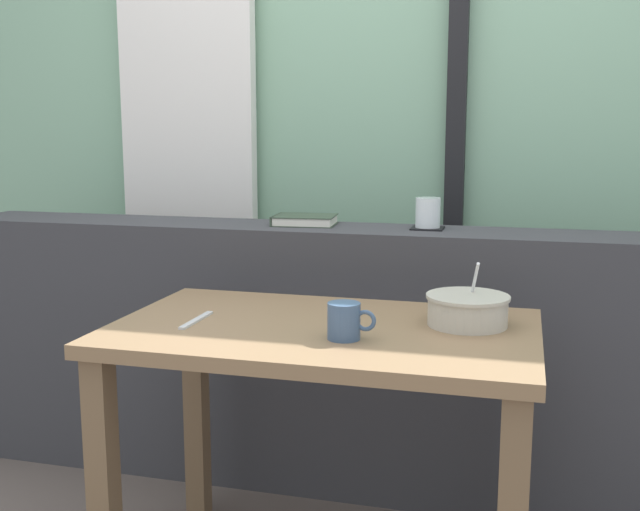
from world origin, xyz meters
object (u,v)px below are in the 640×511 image
(juice_glass, at_px, (428,214))
(fork_utensil, at_px, (196,320))
(closed_book, at_px, (304,220))
(ceramic_mug, at_px, (345,321))
(soup_bowl, at_px, (468,310))
(breakfast_table, at_px, (323,373))
(coaster_square, at_px, (428,228))

(juice_glass, relative_size, fork_utensil, 0.55)
(fork_utensil, bearing_deg, closed_book, 83.37)
(juice_glass, distance_m, ceramic_mug, 0.75)
(fork_utensil, bearing_deg, ceramic_mug, -7.83)
(juice_glass, height_order, soup_bowl, juice_glass)
(juice_glass, bearing_deg, ceramic_mug, -97.43)
(breakfast_table, bearing_deg, coaster_square, 74.53)
(breakfast_table, relative_size, fork_utensil, 6.08)
(fork_utensil, bearing_deg, soup_bowl, 12.65)
(coaster_square, bearing_deg, closed_book, 179.77)
(soup_bowl, height_order, fork_utensil, soup_bowl)
(fork_utensil, xyz_separation_m, ceramic_mug, (0.40, -0.06, 0.04))
(breakfast_table, xyz_separation_m, juice_glass, (0.17, 0.62, 0.34))
(juice_glass, xyz_separation_m, soup_bowl, (0.17, -0.53, -0.17))
(soup_bowl, bearing_deg, coaster_square, 107.50)
(juice_glass, bearing_deg, fork_utensil, -126.34)
(coaster_square, relative_size, closed_book, 0.47)
(closed_book, height_order, soup_bowl, closed_book)
(soup_bowl, bearing_deg, fork_utensil, -168.15)
(coaster_square, distance_m, ceramic_mug, 0.74)
(coaster_square, height_order, closed_book, closed_book)
(juice_glass, relative_size, soup_bowl, 0.46)
(closed_book, height_order, ceramic_mug, closed_book)
(breakfast_table, bearing_deg, closed_book, 110.25)
(coaster_square, relative_size, juice_glass, 1.07)
(juice_glass, relative_size, ceramic_mug, 0.83)
(breakfast_table, height_order, ceramic_mug, ceramic_mug)
(closed_book, distance_m, soup_bowl, 0.79)
(closed_book, xyz_separation_m, fork_utensil, (-0.09, -0.67, -0.18))
(ceramic_mug, bearing_deg, breakfast_table, 127.02)
(soup_bowl, height_order, ceramic_mug, soup_bowl)
(coaster_square, bearing_deg, juice_glass, 90.00)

